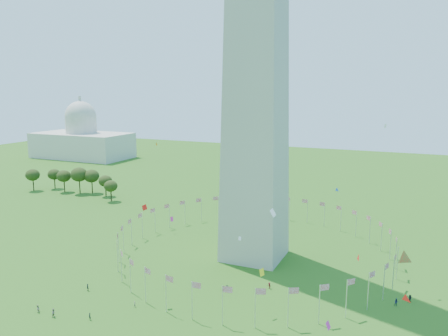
{
  "coord_description": "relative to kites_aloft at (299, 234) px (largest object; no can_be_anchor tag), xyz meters",
  "views": [
    {
      "loc": [
        41.73,
        -67.84,
        49.98
      ],
      "look_at": [
        -3.38,
        35.0,
        29.42
      ],
      "focal_mm": 35.0,
      "sensor_mm": 36.0,
      "label": 1
    }
  ],
  "objects": [
    {
      "name": "kites_aloft",
      "position": [
        0.0,
        0.0,
        0.0
      ],
      "size": [
        94.25,
        74.35,
        40.9
      ],
      "color": "red",
      "rests_on": "ground"
    },
    {
      "name": "capitol_building",
      "position": [
        -200.65,
        160.06,
        3.5
      ],
      "size": [
        70.0,
        35.0,
        46.0
      ],
      "primitive_type": null,
      "color": "beige",
      "rests_on": "ground"
    },
    {
      "name": "flag_ring",
      "position": [
        -20.65,
        30.06,
        -15.0
      ],
      "size": [
        80.24,
        80.24,
        9.0
      ],
      "color": "silver",
      "rests_on": "ground"
    },
    {
      "name": "tree_line_west",
      "position": [
        -126.81,
        71.27,
        -14.06
      ],
      "size": [
        54.81,
        15.43,
        12.49
      ],
      "color": "#314517",
      "rests_on": "ground"
    }
  ]
}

